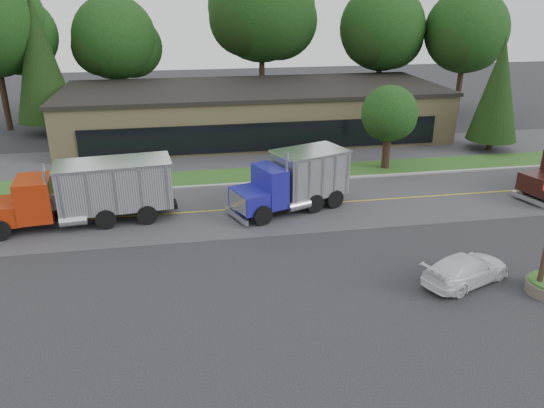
{
  "coord_description": "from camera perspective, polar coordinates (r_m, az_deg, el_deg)",
  "views": [
    {
      "loc": [
        -4.48,
        -19.68,
        11.91
      ],
      "look_at": [
        -0.09,
        5.07,
        1.8
      ],
      "focal_mm": 35.0,
      "sensor_mm": 36.0,
      "label": 1
    }
  ],
  "objects": [
    {
      "name": "strip_mall",
      "position": [
        47.19,
        -1.96,
        9.78
      ],
      "size": [
        32.0,
        12.0,
        4.0
      ],
      "primitive_type": "cube",
      "color": "tan",
      "rests_on": "ground"
    },
    {
      "name": "tree_far_d",
      "position": [
        56.79,
        11.83,
        17.68
      ],
      "size": [
        8.95,
        8.42,
        12.76
      ],
      "color": "#382619",
      "rests_on": "ground"
    },
    {
      "name": "grass_verge",
      "position": [
        36.94,
        -2.55,
        3.08
      ],
      "size": [
        60.0,
        3.4,
        0.03
      ],
      "primitive_type": "cube",
      "color": "#26531C",
      "rests_on": "ground"
    },
    {
      "name": "far_parking",
      "position": [
        41.67,
        -3.47,
        5.27
      ],
      "size": [
        60.0,
        7.0,
        0.02
      ],
      "primitive_type": "cube",
      "color": "#55555A",
      "rests_on": "ground"
    },
    {
      "name": "curb",
      "position": [
        35.25,
        -2.16,
        2.15
      ],
      "size": [
        60.0,
        0.3,
        0.12
      ],
      "primitive_type": "cube",
      "color": "#9E9E99",
      "rests_on": "ground"
    },
    {
      "name": "ground",
      "position": [
        23.43,
        2.42,
        -8.65
      ],
      "size": [
        140.0,
        140.0,
        0.0
      ],
      "primitive_type": "plane",
      "color": "#3A3A40",
      "rests_on": "ground"
    },
    {
      "name": "tree_far_b",
      "position": [
        54.23,
        -16.41,
        16.4
      ],
      "size": [
        8.23,
        7.74,
        11.74
      ],
      "color": "#382619",
      "rests_on": "ground"
    },
    {
      "name": "tree_far_c",
      "position": [
        54.53,
        -0.98,
        19.88
      ],
      "size": [
        10.96,
        10.31,
        15.63
      ],
      "color": "#382619",
      "rests_on": "ground"
    },
    {
      "name": "dump_truck_blue",
      "position": [
        30.75,
        2.61,
        2.69
      ],
      "size": [
        7.27,
        4.73,
        3.36
      ],
      "rotation": [
        0.0,
        0.0,
        3.5
      ],
      "color": "black",
      "rests_on": "ground"
    },
    {
      "name": "tree_far_e",
      "position": [
        58.42,
        20.19,
        16.69
      ],
      "size": [
        8.65,
        8.14,
        12.34
      ],
      "color": "#382619",
      "rests_on": "ground"
    },
    {
      "name": "road",
      "position": [
        31.37,
        -1.08,
        -0.4
      ],
      "size": [
        60.0,
        8.0,
        0.02
      ],
      "primitive_type": "cube",
      "color": "#55555A",
      "rests_on": "ground"
    },
    {
      "name": "evergreen_right",
      "position": [
        45.48,
        23.14,
        11.25
      ],
      "size": [
        3.87,
        3.87,
        8.79
      ],
      "color": "#382619",
      "rests_on": "ground"
    },
    {
      "name": "tree_verge",
      "position": [
        38.52,
        12.55,
        9.21
      ],
      "size": [
        4.17,
        3.92,
        5.94
      ],
      "color": "#382619",
      "rests_on": "ground"
    },
    {
      "name": "dump_truck_red",
      "position": [
        30.43,
        -19.17,
        1.28
      ],
      "size": [
        10.66,
        3.65,
        3.36
      ],
      "rotation": [
        0.0,
        0.0,
        3.25
      ],
      "color": "black",
      "rests_on": "ground"
    },
    {
      "name": "rally_car",
      "position": [
        24.8,
        20.15,
        -6.58
      ],
      "size": [
        4.74,
        3.33,
        1.27
      ],
      "primitive_type": "imported",
      "rotation": [
        0.0,
        0.0,
        1.96
      ],
      "color": "white",
      "rests_on": "ground"
    },
    {
      "name": "center_line",
      "position": [
        31.37,
        -1.08,
        -0.4
      ],
      "size": [
        60.0,
        0.12,
        0.01
      ],
      "primitive_type": "cube",
      "color": "gold",
      "rests_on": "ground"
    },
    {
      "name": "evergreen_left",
      "position": [
        51.29,
        -23.72,
        14.03
      ],
      "size": [
        5.16,
        5.16,
        11.73
      ],
      "color": "#382619",
      "rests_on": "ground"
    }
  ]
}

